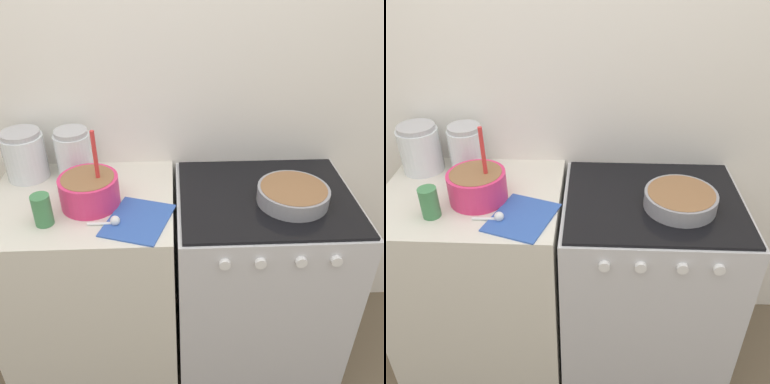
# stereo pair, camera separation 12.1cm
# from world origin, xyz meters

# --- Properties ---
(wall_back) EXTENTS (4.46, 0.05, 2.40)m
(wall_back) POSITION_xyz_m (0.00, 0.62, 1.20)
(wall_back) COLOR white
(wall_back) RESTS_ON ground_plane
(countertop_cabinet) EXTENTS (0.73, 0.60, 0.89)m
(countertop_cabinet) POSITION_xyz_m (-0.36, 0.30, 0.45)
(countertop_cabinet) COLOR silver
(countertop_cabinet) RESTS_ON ground_plane
(stove) EXTENTS (0.72, 0.62, 0.89)m
(stove) POSITION_xyz_m (0.37, 0.30, 0.45)
(stove) COLOR silver
(stove) RESTS_ON ground_plane
(mixing_bowl) EXTENTS (0.22, 0.22, 0.31)m
(mixing_bowl) POSITION_xyz_m (-0.31, 0.27, 0.96)
(mixing_bowl) COLOR #E0336B
(mixing_bowl) RESTS_ON countertop_cabinet
(baking_pan) EXTENTS (0.28, 0.28, 0.07)m
(baking_pan) POSITION_xyz_m (0.46, 0.25, 0.93)
(baking_pan) COLOR gray
(baking_pan) RESTS_ON stove
(storage_jar_left) EXTENTS (0.17, 0.17, 0.21)m
(storage_jar_left) POSITION_xyz_m (-0.61, 0.49, 0.98)
(storage_jar_left) COLOR silver
(storage_jar_left) RESTS_ON countertop_cabinet
(storage_jar_middle) EXTENTS (0.15, 0.15, 0.21)m
(storage_jar_middle) POSITION_xyz_m (-0.41, 0.49, 0.98)
(storage_jar_middle) COLOR silver
(storage_jar_middle) RESTS_ON countertop_cabinet
(tin_can) EXTENTS (0.07, 0.07, 0.12)m
(tin_can) POSITION_xyz_m (-0.46, 0.15, 0.95)
(tin_can) COLOR #3F7F4C
(tin_can) RESTS_ON countertop_cabinet
(recipe_page) EXTENTS (0.28, 0.31, 0.01)m
(recipe_page) POSITION_xyz_m (-0.13, 0.15, 0.89)
(recipe_page) COLOR #3359B2
(recipe_page) RESTS_ON countertop_cabinet
(measuring_spoon) EXTENTS (0.12, 0.04, 0.04)m
(measuring_spoon) POSITION_xyz_m (-0.22, 0.13, 0.91)
(measuring_spoon) COLOR white
(measuring_spoon) RESTS_ON countertop_cabinet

